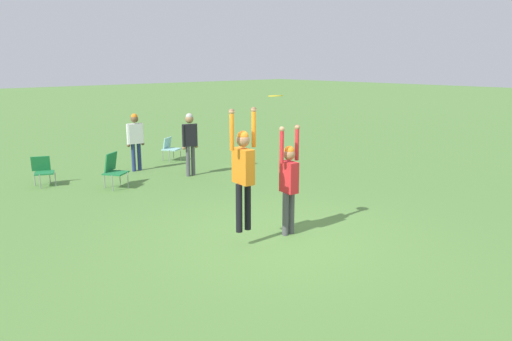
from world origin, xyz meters
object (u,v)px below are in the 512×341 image
Objects in this scene: person_jumping at (243,166)px; camping_chair_0 at (43,169)px; camping_chair_1 at (170,147)px; cooler_box at (241,160)px; frisbee at (276,96)px; person_spectator_far at (135,136)px; person_defending at (289,178)px; person_spectator_near at (190,138)px; camping_chair_2 at (114,168)px.

camping_chair_0 is (-1.07, 7.11, -1.04)m from person_jumping.
camping_chair_1 reaches higher than cooler_box.
camping_chair_1 is (4.46, 0.63, 0.01)m from camping_chair_0.
frisbee reaches higher than person_spectator_far.
person_jumping is 1.27× the size of person_spectator_far.
cooler_box is at bearing 154.68° from person_defending.
frisbee reaches higher than camping_chair_0.
person_jumping reaches higher than cooler_box.
person_defending is at bearing 129.82° from camping_chair_0.
person_spectator_near is at bearing 39.43° from camping_chair_1.
camping_chair_1 is (2.66, 7.81, -2.25)m from frisbee.
person_spectator_near reaches higher than cooler_box.
person_spectator_far is 3.43m from cooler_box.
cooler_box is (1.26, -2.27, -0.28)m from camping_chair_1.
frisbee is 8.55m from camping_chair_1.
person_spectator_far is 3.78× the size of cooler_box.
frisbee is (-0.31, 0.07, 1.57)m from person_defending.
person_defending reaches higher than camping_chair_0.
camping_chair_1 is at bearing -148.32° from camping_chair_0.
person_defending is at bearing -12.35° from frisbee.
frisbee is at bearing -88.05° from person_spectator_near.
camping_chair_0 is at bearing -156.33° from person_defending.
person_spectator_near reaches higher than camping_chair_1.
camping_chair_1 is at bearing -16.20° from person_jumping.
person_defending is 2.31× the size of camping_chair_2.
frisbee is 7.24m from cooler_box.
frisbee reaches higher than person_jumping.
person_spectator_near is (2.33, -0.23, 0.60)m from camping_chair_2.
frisbee is at bearing 39.45° from camping_chair_1.
person_defending is 8.25m from camping_chair_1.
camping_chair_2 is at bearing 94.89° from frisbee.
camping_chair_2 is (-0.48, 5.66, -2.18)m from frisbee.
person_jumping reaches higher than person_spectator_near.
person_spectator_far is (1.73, 7.05, -0.42)m from person_jumping.
person_jumping is 5.68m from camping_chair_2.
camping_chair_1 is at bearing 32.49° from person_spectator_far.
camping_chair_1 is at bearing -179.89° from camping_chair_2.
frisbee is at bearing -88.36° from person_spectator_far.
person_defending is (1.04, -0.14, -0.35)m from person_jumping.
person_spectator_near is (1.54, 5.50, -0.01)m from person_defending.
person_jumping is at bearing 34.61° from camping_chair_1.
frisbee is 0.15× the size of person_spectator_far.
camping_chair_1 is 0.83× the size of camping_chair_2.
camping_chair_1 is at bearing 170.84° from person_defending.
person_spectator_far is (-1.66, -0.70, 0.61)m from camping_chair_1.
person_spectator_far is (1.00, 7.12, -1.64)m from frisbee.
frisbee is 0.35× the size of camping_chair_1.
person_jumping reaches higher than camping_chair_0.
camping_chair_1 is 3.81m from camping_chair_2.
person_defending is 4.58× the size of cooler_box.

